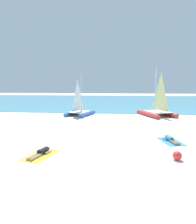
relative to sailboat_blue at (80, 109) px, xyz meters
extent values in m
plane|color=beige|center=(2.68, -1.17, -0.70)|extent=(120.00, 120.00, 0.00)
cube|color=#4C9EB7|center=(2.68, 21.65, -0.68)|extent=(120.00, 40.00, 0.05)
cylinder|color=blue|center=(-0.87, 0.38, -0.50)|extent=(1.45, 3.58, 0.41)
cylinder|color=blue|center=(0.94, -0.17, -0.50)|extent=(1.45, 3.58, 0.41)
cube|color=silver|center=(-0.02, -0.06, -0.26)|extent=(2.48, 2.76, 0.05)
cylinder|color=silver|center=(0.13, 0.44, 1.86)|extent=(0.09, 0.09, 4.30)
pyramid|color=white|center=(-0.12, -0.38, 1.73)|extent=(0.60, 1.83, 3.61)
cylinder|color=#CC3838|center=(7.79, 0.13, -0.46)|extent=(2.00, 4.15, 0.49)
cylinder|color=#CC3838|center=(9.87, 0.94, -0.46)|extent=(2.00, 4.15, 0.49)
cube|color=silver|center=(8.90, 0.35, -0.19)|extent=(3.07, 3.35, 0.06)
cylinder|color=silver|center=(8.68, 0.91, 2.32)|extent=(0.10, 0.10, 5.07)
pyramid|color=#EAEA99|center=(9.05, -0.02, 2.17)|extent=(0.87, 2.10, 4.26)
cube|color=yellow|center=(0.48, -12.64, -0.70)|extent=(1.58, 2.13, 0.01)
cylinder|color=black|center=(0.54, -12.45, -0.54)|extent=(0.46, 0.68, 0.30)
sphere|color=tan|center=(0.65, -12.05, -0.54)|extent=(0.22, 0.22, 0.22)
cylinder|color=tan|center=(0.27, -13.05, -0.62)|extent=(0.35, 0.79, 0.14)
cylinder|color=tan|center=(0.45, -13.10, -0.62)|extent=(0.35, 0.79, 0.14)
cylinder|color=tan|center=(0.37, -12.24, -0.63)|extent=(0.22, 0.46, 0.10)
cylinder|color=tan|center=(0.79, -12.36, -0.63)|extent=(0.22, 0.46, 0.10)
cube|color=#338CD8|center=(7.68, -9.60, -0.70)|extent=(1.47, 2.09, 0.01)
cylinder|color=#268CCC|center=(7.63, -9.40, -0.54)|extent=(0.42, 0.67, 0.30)
sphere|color=#8C6647|center=(7.55, -9.00, -0.54)|extent=(0.22, 0.22, 0.22)
cylinder|color=#8C6647|center=(7.68, -10.06, -0.62)|extent=(0.30, 0.79, 0.14)
cylinder|color=#8C6647|center=(7.86, -10.02, -0.62)|extent=(0.30, 0.79, 0.14)
cylinder|color=#8C6647|center=(7.39, -9.30, -0.63)|extent=(0.19, 0.46, 0.10)
cylinder|color=#8C6647|center=(7.82, -9.21, -0.63)|extent=(0.19, 0.46, 0.10)
sphere|color=red|center=(7.14, -12.59, -0.49)|extent=(0.42, 0.42, 0.42)
camera|label=1|loc=(4.27, -21.41, 2.80)|focal=30.27mm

